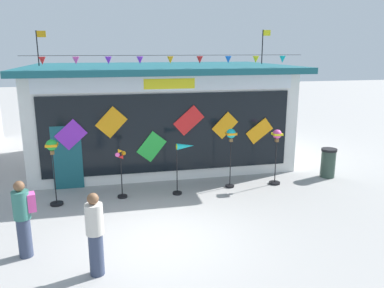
% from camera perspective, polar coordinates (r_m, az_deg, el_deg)
% --- Properties ---
extents(ground_plane, '(80.00, 80.00, 0.00)m').
position_cam_1_polar(ground_plane, '(9.29, -4.58, -13.53)').
color(ground_plane, '#9E9B99').
extents(kite_shop_building, '(9.36, 6.32, 5.01)m').
position_cam_1_polar(kite_shop_building, '(15.10, -5.01, 4.67)').
color(kite_shop_building, silver).
rests_on(kite_shop_building, ground_plane).
extents(wind_spinner_far_left, '(0.36, 0.36, 1.89)m').
position_cam_1_polar(wind_spinner_far_left, '(11.20, -19.93, -1.76)').
color(wind_spinner_far_left, black).
rests_on(wind_spinner_far_left, ground_plane).
extents(wind_spinner_left, '(0.31, 0.29, 1.50)m').
position_cam_1_polar(wind_spinner_left, '(11.37, -10.43, -3.71)').
color(wind_spinner_left, black).
rests_on(wind_spinner_left, ground_plane).
extents(wind_spinner_center_left, '(0.67, 0.29, 1.58)m').
position_cam_1_polar(wind_spinner_center_left, '(11.43, -1.31, -1.81)').
color(wind_spinner_center_left, black).
rests_on(wind_spinner_center_left, ground_plane).
extents(wind_spinner_center_right, '(0.30, 0.30, 1.89)m').
position_cam_1_polar(wind_spinner_center_right, '(11.96, 5.78, 0.41)').
color(wind_spinner_center_right, black).
rests_on(wind_spinner_center_right, ground_plane).
extents(wind_spinner_right, '(0.36, 0.36, 1.80)m').
position_cam_1_polar(wind_spinner_right, '(12.53, 12.40, -0.20)').
color(wind_spinner_right, black).
rests_on(wind_spinner_right, ground_plane).
extents(person_near_camera, '(0.34, 0.34, 1.68)m').
position_cam_1_polar(person_near_camera, '(7.73, -14.15, -12.77)').
color(person_near_camera, '#333D56').
rests_on(person_near_camera, ground_plane).
extents(person_mid_plaza, '(0.47, 0.37, 1.68)m').
position_cam_1_polar(person_mid_plaza, '(8.83, -23.68, -9.88)').
color(person_mid_plaza, '#333D56').
rests_on(person_mid_plaza, ground_plane).
extents(trash_bin, '(0.52, 0.52, 1.00)m').
position_cam_1_polar(trash_bin, '(13.92, 19.50, -2.63)').
color(trash_bin, '#2D4238').
rests_on(trash_bin, ground_plane).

